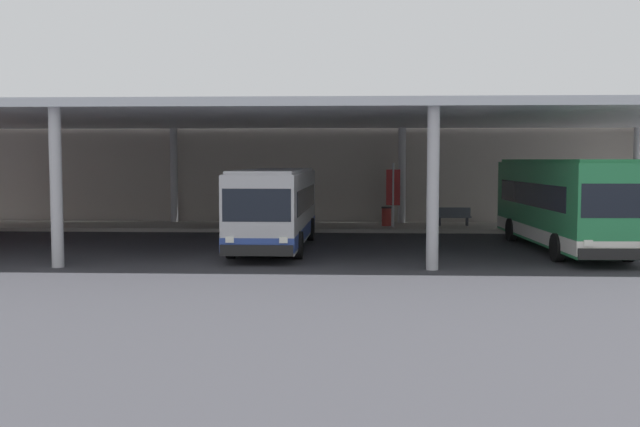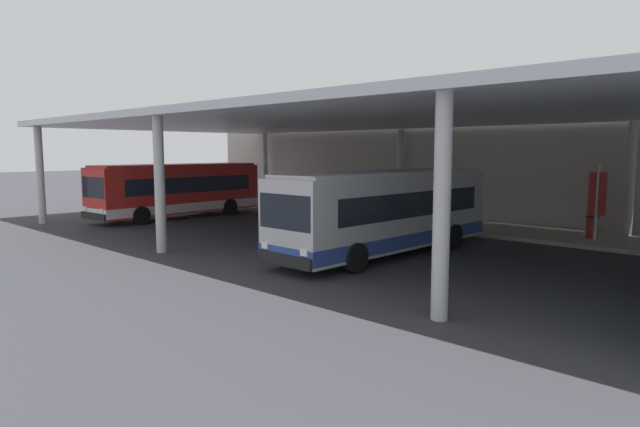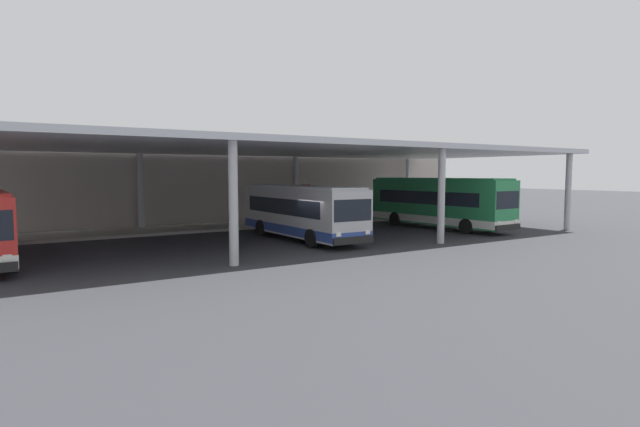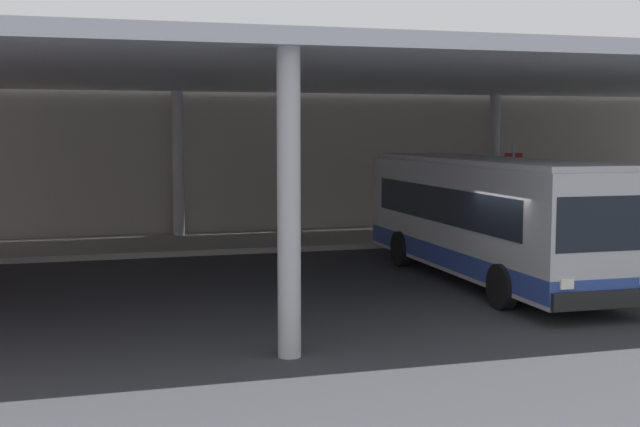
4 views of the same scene
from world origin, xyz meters
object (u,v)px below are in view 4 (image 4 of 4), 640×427
object	(u,v)px
bus_second_bay	(486,217)
bench_waiting	(573,214)
banner_sign	(513,183)
trash_bin	(497,217)

from	to	relation	value
bus_second_bay	bench_waiting	bearing A→B (deg)	46.55
bus_second_bay	banner_sign	distance (m)	9.34
bus_second_bay	trash_bin	distance (m)	9.72
banner_sign	trash_bin	bearing A→B (deg)	117.29
bench_waiting	bus_second_bay	bearing A→B (deg)	-133.45
bus_second_bay	bench_waiting	xyz separation A→B (m)	(8.23, 8.69, -0.99)
bench_waiting	trash_bin	xyz separation A→B (m)	(-3.42, -0.30, 0.01)
bench_waiting	banner_sign	size ratio (longest dim) A/B	0.56
bench_waiting	trash_bin	distance (m)	3.44
bench_waiting	banner_sign	bearing A→B (deg)	-164.32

